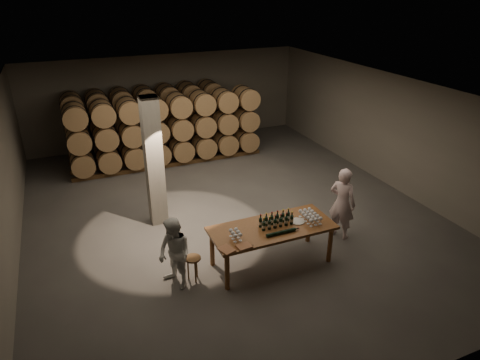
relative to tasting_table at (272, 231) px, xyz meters
name	(u,v)px	position (x,y,z in m)	size (l,w,h in m)	color
room	(154,163)	(-1.80, 2.70, 0.80)	(12.00, 12.00, 12.00)	#4F4C4A
tasting_table	(272,231)	(0.00, 0.00, 0.00)	(2.60, 1.10, 0.90)	brown
barrel_stack_back	(147,119)	(-0.96, 7.70, 0.40)	(5.48, 0.95, 2.31)	brown
barrel_stack_front	(168,129)	(-0.57, 6.30, 0.40)	(6.26, 0.95, 2.31)	brown
bottle_cluster	(276,221)	(0.10, 0.02, 0.21)	(0.72, 0.22, 0.30)	black
lying_bottles	(281,232)	(0.05, -0.32, 0.14)	(0.74, 0.07, 0.07)	black
glass_cluster_left	(236,233)	(-0.87, -0.11, 0.23)	(0.20, 0.31, 0.17)	silver
glass_cluster_right	(310,215)	(0.86, -0.08, 0.23)	(0.31, 0.53, 0.18)	silver
plate	(297,221)	(0.59, -0.02, 0.11)	(0.31, 0.31, 0.02)	silver
notebook_near	(244,246)	(-0.83, -0.45, 0.12)	(0.27, 0.22, 0.03)	#965A36
notebook_corner	(226,250)	(-1.18, -0.41, 0.12)	(0.24, 0.30, 0.03)	#965A36
pen	(250,245)	(-0.71, -0.45, 0.11)	(0.01, 0.01, 0.13)	black
stool	(193,262)	(-1.70, 0.11, -0.36)	(0.32, 0.32, 0.53)	brown
person_man	(342,203)	(1.98, 0.34, 0.08)	(0.64, 0.42, 1.75)	silver
person_woman	(175,254)	(-2.07, 0.07, -0.05)	(0.73, 0.57, 1.49)	silver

